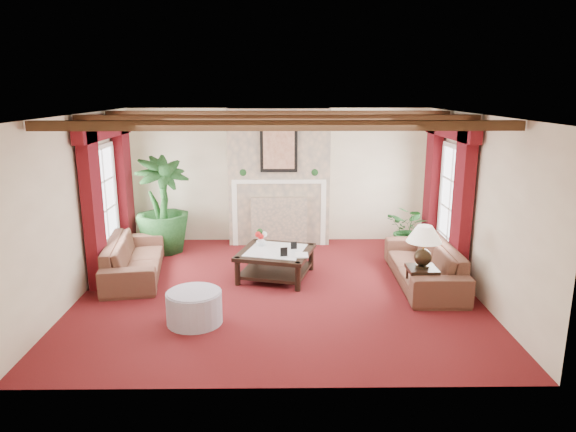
{
  "coord_description": "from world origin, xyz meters",
  "views": [
    {
      "loc": [
        0.06,
        -7.55,
        3.06
      ],
      "look_at": [
        0.15,
        0.4,
        1.09
      ],
      "focal_mm": 32.0,
      "sensor_mm": 36.0,
      "label": 1
    }
  ],
  "objects_px": {
    "side_table": "(421,283)",
    "ottoman": "(194,308)",
    "sofa_right": "(425,257)",
    "coffee_table": "(276,264)",
    "sofa_left": "(134,251)",
    "potted_palm": "(164,226)"
  },
  "relations": [
    {
      "from": "potted_palm",
      "to": "ottoman",
      "type": "height_order",
      "value": "potted_palm"
    },
    {
      "from": "sofa_left",
      "to": "ottoman",
      "type": "height_order",
      "value": "sofa_left"
    },
    {
      "from": "side_table",
      "to": "sofa_right",
      "type": "bearing_deg",
      "value": 71.66
    },
    {
      "from": "sofa_right",
      "to": "coffee_table",
      "type": "height_order",
      "value": "sofa_right"
    },
    {
      "from": "coffee_table",
      "to": "side_table",
      "type": "bearing_deg",
      "value": -8.54
    },
    {
      "from": "potted_palm",
      "to": "side_table",
      "type": "distance_m",
      "value": 4.97
    },
    {
      "from": "coffee_table",
      "to": "sofa_left",
      "type": "bearing_deg",
      "value": -167.53
    },
    {
      "from": "side_table",
      "to": "ottoman",
      "type": "bearing_deg",
      "value": -166.93
    },
    {
      "from": "sofa_left",
      "to": "ottoman",
      "type": "bearing_deg",
      "value": -153.61
    },
    {
      "from": "sofa_left",
      "to": "side_table",
      "type": "xyz_separation_m",
      "value": [
        4.55,
        -1.07,
        -0.17
      ]
    },
    {
      "from": "potted_palm",
      "to": "coffee_table",
      "type": "relative_size",
      "value": 1.83
    },
    {
      "from": "side_table",
      "to": "ottoman",
      "type": "xyz_separation_m",
      "value": [
        -3.25,
        -0.75,
        -0.03
      ]
    },
    {
      "from": "sofa_right",
      "to": "side_table",
      "type": "xyz_separation_m",
      "value": [
        -0.22,
        -0.68,
        -0.19
      ]
    },
    {
      "from": "side_table",
      "to": "sofa_left",
      "type": "bearing_deg",
      "value": 166.76
    },
    {
      "from": "coffee_table",
      "to": "ottoman",
      "type": "height_order",
      "value": "coffee_table"
    },
    {
      "from": "sofa_right",
      "to": "coffee_table",
      "type": "xyz_separation_m",
      "value": [
        -2.4,
        0.28,
        -0.21
      ]
    },
    {
      "from": "sofa_right",
      "to": "potted_palm",
      "type": "xyz_separation_m",
      "value": [
        -4.57,
        1.72,
        0.08
      ]
    },
    {
      "from": "sofa_right",
      "to": "side_table",
      "type": "bearing_deg",
      "value": -17.41
    },
    {
      "from": "sofa_left",
      "to": "potted_palm",
      "type": "bearing_deg",
      "value": -17.86
    },
    {
      "from": "coffee_table",
      "to": "sofa_right",
      "type": "bearing_deg",
      "value": 8.56
    },
    {
      "from": "coffee_table",
      "to": "ottoman",
      "type": "xyz_separation_m",
      "value": [
        -1.07,
        -1.71,
        -0.02
      ]
    },
    {
      "from": "sofa_right",
      "to": "potted_palm",
      "type": "relative_size",
      "value": 1.08
    }
  ]
}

